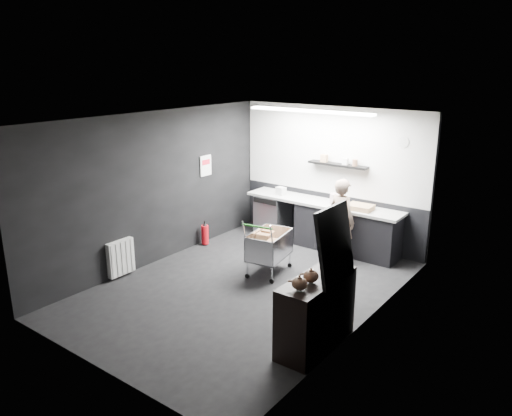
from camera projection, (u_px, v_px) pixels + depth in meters
The scene contains 22 objects.
floor at pixel (245, 288), 8.02m from camera, with size 5.50×5.50×0.00m, color black.
ceiling at pixel (244, 119), 7.25m from camera, with size 5.50×5.50×0.00m, color silver.
wall_back at pixel (331, 176), 9.74m from camera, with size 5.50×5.50×0.00m, color black.
wall_front at pixel (92, 264), 5.52m from camera, with size 5.50×5.50×0.00m, color black.
wall_left at pixel (155, 189), 8.78m from camera, with size 5.50×5.50×0.00m, color black.
wall_right at pixel (366, 234), 6.48m from camera, with size 5.50×5.50×0.00m, color black.
kitchen_wall_panel at pixel (332, 151), 9.59m from camera, with size 3.95×0.02×1.70m, color silver.
dado_panel at pixel (329, 218), 9.97m from camera, with size 3.95×0.02×1.00m, color black.
floating_shelf at pixel (338, 165), 9.45m from camera, with size 1.20×0.22×0.04m, color black.
wall_clock at pixel (404, 142), 8.69m from camera, with size 0.20×0.20×0.03m, color silver.
poster at pixel (206, 166), 9.71m from camera, with size 0.02×0.30×0.40m, color white.
poster_red_band at pixel (206, 162), 9.69m from camera, with size 0.01×0.22×0.10m, color red.
radiator at pixel (121, 258), 8.34m from camera, with size 0.10×0.50×0.60m, color silver.
ceiling_strip at pixel (310, 111), 8.68m from camera, with size 2.40×0.20×0.04m, color white.
prep_counter at pixel (327, 225), 9.67m from camera, with size 3.20×0.61×0.90m.
person at pixel (342, 220), 8.93m from camera, with size 0.56×0.37×1.53m, color #C0AC98.
shopping_cart at pixel (269, 247), 8.48m from camera, with size 0.68×0.99×0.99m.
sideboard at pixel (318, 303), 6.26m from camera, with size 0.53×1.25×1.87m.
fire_extinguisher at pixel (205, 234), 9.84m from camera, with size 0.14×0.14×0.47m.
cardboard_box at pixel (360, 207), 9.10m from camera, with size 0.46×0.35×0.09m, color #A68058.
pink_tub at pixel (335, 199), 9.43m from camera, with size 0.20×0.20×0.20m, color beige.
white_container at pixel (281, 191), 10.09m from camera, with size 0.18×0.14×0.16m, color silver.
Camera 1 is at (4.52, -5.76, 3.51)m, focal length 35.00 mm.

